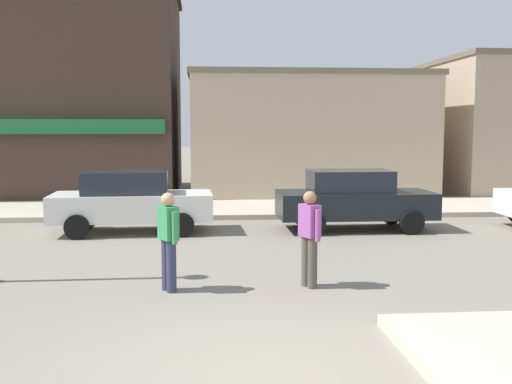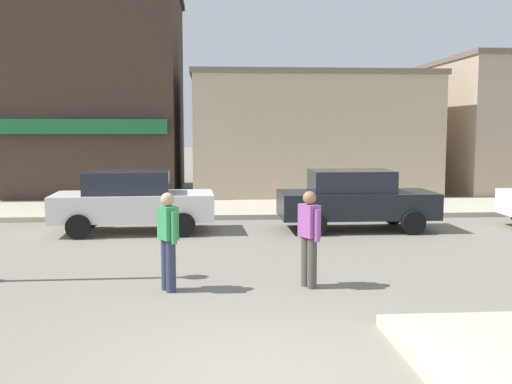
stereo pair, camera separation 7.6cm
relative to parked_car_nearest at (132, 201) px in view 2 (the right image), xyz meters
name	(u,v)px [view 2 (the right image)]	position (x,y,z in m)	size (l,w,h in m)	color
ground_plane	(269,376)	(2.59, -9.15, -0.81)	(160.00, 160.00, 0.00)	gray
kerb_far	(230,208)	(2.59, 3.81, -0.74)	(80.00, 4.00, 0.15)	#B7AD99
parked_car_nearest	(132,201)	(0.00, 0.00, 0.00)	(4.07, 2.01, 1.56)	white
parked_car_second	(355,199)	(5.73, -0.07, 0.00)	(4.00, 1.88, 1.56)	black
pedestrian_crossing_near	(168,238)	(1.29, -5.66, 0.06)	(0.37, 0.52, 1.61)	#2D334C
pedestrian_crossing_far	(309,236)	(3.61, -5.61, 0.06)	(0.35, 0.54, 1.61)	#4C473D
building_corner_shop	(80,90)	(-3.28, 9.84, 3.39)	(8.24, 8.56, 8.40)	#3D2D26
building_storefront_left_near	(308,135)	(5.87, 8.41, 1.56)	(9.17, 5.93, 4.73)	tan
building_storefront_left_mid	(506,126)	(14.29, 8.96, 1.93)	(5.71, 6.85, 5.47)	tan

